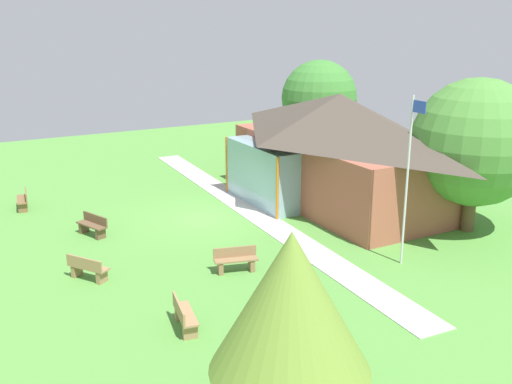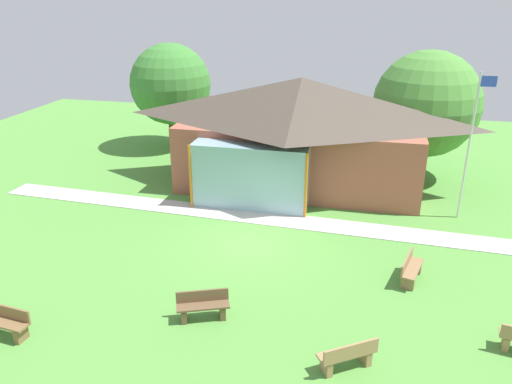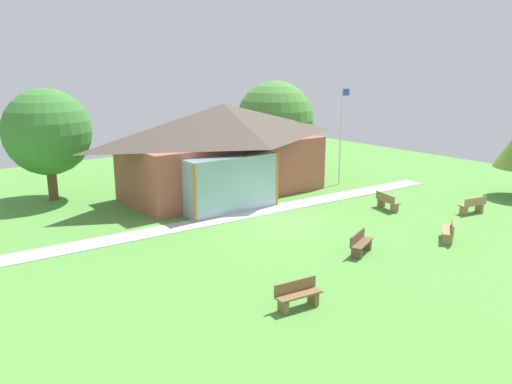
# 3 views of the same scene
# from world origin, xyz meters

# --- Properties ---
(ground_plane) EXTENTS (44.00, 44.00, 0.00)m
(ground_plane) POSITION_xyz_m (0.00, 0.00, 0.00)
(ground_plane) COLOR #54933D
(pavilion) EXTENTS (11.95, 6.85, 5.12)m
(pavilion) POSITION_xyz_m (0.75, 6.29, 2.66)
(pavilion) COLOR #A35642
(pavilion) RESTS_ON ground_plane
(footpath) EXTENTS (24.24, 2.45, 0.03)m
(footpath) POSITION_xyz_m (0.00, 2.26, 0.01)
(footpath) COLOR #BCB7B2
(footpath) RESTS_ON ground_plane
(flagpole) EXTENTS (0.64, 0.08, 5.96)m
(flagpole) POSITION_xyz_m (7.86, 4.17, 3.27)
(flagpole) COLOR silver
(flagpole) RESTS_ON ground_plane
(bench_front_left) EXTENTS (1.54, 0.61, 0.84)m
(bench_front_left) POSITION_xyz_m (-5.25, -6.68, 0.40)
(bench_front_left) COLOR brown
(bench_front_left) RESTS_ON ground_plane
(bench_mid_right) EXTENTS (0.81, 1.56, 0.84)m
(bench_mid_right) POSITION_xyz_m (5.63, -1.31, 0.40)
(bench_mid_right) COLOR olive
(bench_mid_right) RESTS_ON ground_plane
(bench_front_center) EXTENTS (1.56, 0.97, 0.84)m
(bench_front_center) POSITION_xyz_m (-0.26, -4.75, 0.40)
(bench_front_center) COLOR brown
(bench_front_center) RESTS_ON ground_plane
(bench_front_right) EXTENTS (1.49, 1.19, 0.84)m
(bench_front_right) POSITION_xyz_m (3.89, -5.93, 0.40)
(bench_front_right) COLOR #9E7A51
(bench_front_right) RESTS_ON ground_plane
(tree_behind_pavilion_left) EXTENTS (4.60, 4.60, 6.03)m
(tree_behind_pavilion_left) POSITION_xyz_m (-7.38, 11.01, 3.71)
(tree_behind_pavilion_left) COLOR brown
(tree_behind_pavilion_left) RESTS_ON ground_plane
(tree_behind_pavilion_right) EXTENTS (5.08, 5.08, 6.22)m
(tree_behind_pavilion_right) POSITION_xyz_m (6.52, 8.89, 3.67)
(tree_behind_pavilion_right) COLOR brown
(tree_behind_pavilion_right) RESTS_ON ground_plane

